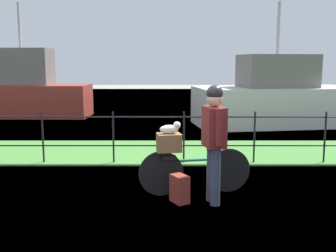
{
  "coord_description": "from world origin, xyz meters",
  "views": [
    {
      "loc": [
        0.38,
        -5.4,
        1.99
      ],
      "look_at": [
        0.4,
        1.48,
        0.9
      ],
      "focal_mm": 43.24,
      "sensor_mm": 36.0,
      "label": 1
    }
  ],
  "objects_px": {
    "bicycle_main": "(193,171)",
    "moored_boat_near": "(274,99)",
    "terrier_dog": "(170,128)",
    "cyclist_person": "(213,134)",
    "wooden_crate": "(168,142)",
    "backpack_on_paving": "(179,189)",
    "moored_boat_mid": "(22,92)"
  },
  "relations": [
    {
      "from": "wooden_crate",
      "to": "backpack_on_paving",
      "type": "height_order",
      "value": "wooden_crate"
    },
    {
      "from": "terrier_dog",
      "to": "cyclist_person",
      "type": "bearing_deg",
      "value": -30.05
    },
    {
      "from": "wooden_crate",
      "to": "cyclist_person",
      "type": "bearing_deg",
      "value": -28.76
    },
    {
      "from": "wooden_crate",
      "to": "backpack_on_paving",
      "type": "bearing_deg",
      "value": -65.25
    },
    {
      "from": "moored_boat_near",
      "to": "moored_boat_mid",
      "type": "bearing_deg",
      "value": 166.88
    },
    {
      "from": "cyclist_person",
      "to": "moored_boat_mid",
      "type": "bearing_deg",
      "value": 122.76
    },
    {
      "from": "cyclist_person",
      "to": "moored_boat_near",
      "type": "height_order",
      "value": "moored_boat_near"
    },
    {
      "from": "wooden_crate",
      "to": "terrier_dog",
      "type": "bearing_deg",
      "value": 10.18
    },
    {
      "from": "cyclist_person",
      "to": "moored_boat_near",
      "type": "distance_m",
      "value": 7.74
    },
    {
      "from": "terrier_dog",
      "to": "backpack_on_paving",
      "type": "bearing_deg",
      "value": -69.12
    },
    {
      "from": "bicycle_main",
      "to": "moored_boat_near",
      "type": "relative_size",
      "value": 0.32
    },
    {
      "from": "moored_boat_near",
      "to": "moored_boat_mid",
      "type": "relative_size",
      "value": 1.09
    },
    {
      "from": "terrier_dog",
      "to": "wooden_crate",
      "type": "bearing_deg",
      "value": -169.82
    },
    {
      "from": "backpack_on_paving",
      "to": "moored_boat_mid",
      "type": "relative_size",
      "value": 0.08
    },
    {
      "from": "backpack_on_paving",
      "to": "wooden_crate",
      "type": "bearing_deg",
      "value": 174.31
    },
    {
      "from": "cyclist_person",
      "to": "moored_boat_near",
      "type": "relative_size",
      "value": 0.32
    },
    {
      "from": "backpack_on_paving",
      "to": "cyclist_person",
      "type": "bearing_deg",
      "value": 57.69
    },
    {
      "from": "cyclist_person",
      "to": "backpack_on_paving",
      "type": "distance_m",
      "value": 0.93
    },
    {
      "from": "terrier_dog",
      "to": "backpack_on_paving",
      "type": "relative_size",
      "value": 0.81
    },
    {
      "from": "wooden_crate",
      "to": "moored_boat_near",
      "type": "relative_size",
      "value": 0.07
    },
    {
      "from": "wooden_crate",
      "to": "backpack_on_paving",
      "type": "xyz_separation_m",
      "value": [
        0.15,
        -0.33,
        -0.61
      ]
    },
    {
      "from": "terrier_dog",
      "to": "bicycle_main",
      "type": "bearing_deg",
      "value": 10.18
    },
    {
      "from": "terrier_dog",
      "to": "cyclist_person",
      "type": "xyz_separation_m",
      "value": [
        0.6,
        -0.35,
        -0.02
      ]
    },
    {
      "from": "wooden_crate",
      "to": "terrier_dog",
      "type": "distance_m",
      "value": 0.21
    },
    {
      "from": "bicycle_main",
      "to": "moored_boat_near",
      "type": "distance_m",
      "value": 7.46
    },
    {
      "from": "terrier_dog",
      "to": "backpack_on_paving",
      "type": "xyz_separation_m",
      "value": [
        0.13,
        -0.33,
        -0.82
      ]
    },
    {
      "from": "moored_boat_near",
      "to": "wooden_crate",
      "type": "bearing_deg",
      "value": -116.25
    },
    {
      "from": "wooden_crate",
      "to": "moored_boat_near",
      "type": "xyz_separation_m",
      "value": [
        3.39,
        6.88,
        0.02
      ]
    },
    {
      "from": "cyclist_person",
      "to": "moored_boat_mid",
      "type": "xyz_separation_m",
      "value": [
        -5.96,
        9.26,
        -0.1
      ]
    },
    {
      "from": "cyclist_person",
      "to": "wooden_crate",
      "type": "bearing_deg",
      "value": 151.24
    },
    {
      "from": "wooden_crate",
      "to": "terrier_dog",
      "type": "relative_size",
      "value": 1.07
    },
    {
      "from": "wooden_crate",
      "to": "moored_boat_near",
      "type": "bearing_deg",
      "value": 63.75
    }
  ]
}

